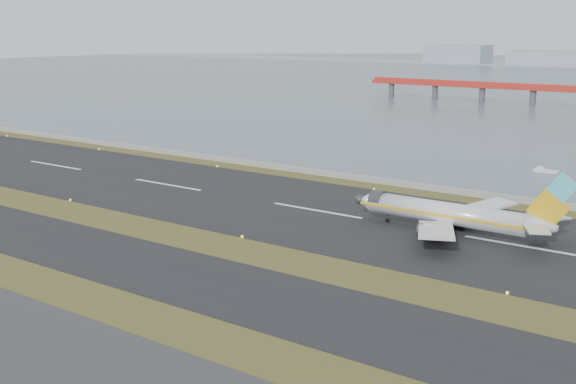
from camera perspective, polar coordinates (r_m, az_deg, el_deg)
ground at (r=115.48m, az=-6.00°, el=-4.48°), size 1000.00×1000.00×0.00m
taxiway_strip at (r=107.28m, az=-10.29°, el=-5.96°), size 1000.00×18.00×0.10m
runway_strip at (r=138.37m, az=2.28°, el=-1.49°), size 1000.00×45.00×0.10m
seawall at (r=163.49m, az=8.10°, el=0.79°), size 1000.00×2.50×1.00m
airliner at (r=125.04m, az=12.95°, el=-1.75°), size 38.52×32.89×12.80m
workboat_near at (r=185.87m, az=19.66°, el=1.60°), size 5.99×1.99×1.45m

